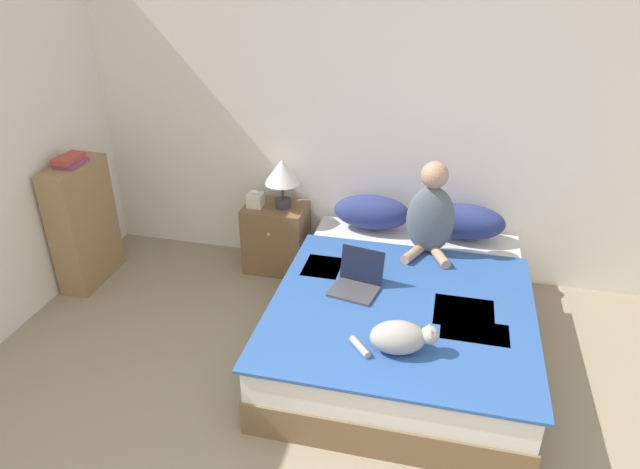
# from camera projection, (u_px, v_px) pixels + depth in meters

# --- Properties ---
(wall_back) EXTENTS (5.86, 0.05, 2.55)m
(wall_back) POSITION_uv_depth(u_px,v_px,m) (391.00, 119.00, 4.33)
(wall_back) COLOR white
(wall_back) RESTS_ON ground_plane
(bed) EXTENTS (1.63, 2.02, 0.46)m
(bed) POSITION_uv_depth(u_px,v_px,m) (402.00, 319.00, 3.83)
(bed) COLOR brown
(bed) RESTS_ON ground_plane
(pillow_near) EXTENTS (0.60, 0.29, 0.27)m
(pillow_near) POSITION_uv_depth(u_px,v_px,m) (372.00, 212.00, 4.46)
(pillow_near) COLOR navy
(pillow_near) RESTS_ON bed
(pillow_far) EXTENTS (0.60, 0.29, 0.27)m
(pillow_far) POSITION_uv_depth(u_px,v_px,m) (465.00, 222.00, 4.31)
(pillow_far) COLOR navy
(pillow_far) RESTS_ON bed
(person_sitting) EXTENTS (0.35, 0.34, 0.70)m
(person_sitting) POSITION_uv_depth(u_px,v_px,m) (431.00, 215.00, 4.04)
(person_sitting) COLOR slate
(person_sitting) RESTS_ON bed
(cat_tabby) EXTENTS (0.49, 0.24, 0.19)m
(cat_tabby) POSITION_uv_depth(u_px,v_px,m) (400.00, 337.00, 3.13)
(cat_tabby) COLOR #A8A399
(cat_tabby) RESTS_ON bed
(laptop_open) EXTENTS (0.34, 0.34, 0.25)m
(laptop_open) POSITION_uv_depth(u_px,v_px,m) (357.00, 282.00, 3.71)
(laptop_open) COLOR #424247
(laptop_open) RESTS_ON bed
(nightstand) EXTENTS (0.50, 0.40, 0.57)m
(nightstand) POSITION_uv_depth(u_px,v_px,m) (276.00, 237.00, 4.74)
(nightstand) COLOR brown
(nightstand) RESTS_ON ground_plane
(table_lamp) EXTENTS (0.29, 0.29, 0.40)m
(table_lamp) POSITION_uv_depth(u_px,v_px,m) (282.00, 174.00, 4.47)
(table_lamp) COLOR #38383D
(table_lamp) RESTS_ON nightstand
(tissue_box) EXTENTS (0.12, 0.12, 0.14)m
(tissue_box) POSITION_uv_depth(u_px,v_px,m) (256.00, 200.00, 4.58)
(tissue_box) COLOR beige
(tissue_box) RESTS_ON nightstand
(bookshelf) EXTENTS (0.23, 0.58, 0.99)m
(bookshelf) POSITION_uv_depth(u_px,v_px,m) (84.00, 224.00, 4.49)
(bookshelf) COLOR #99754C
(bookshelf) RESTS_ON ground_plane
(book_stack_top) EXTENTS (0.18, 0.24, 0.07)m
(book_stack_top) POSITION_uv_depth(u_px,v_px,m) (70.00, 160.00, 4.23)
(book_stack_top) COLOR #844270
(book_stack_top) RESTS_ON bookshelf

